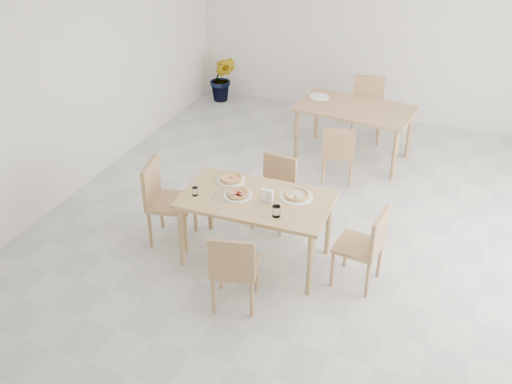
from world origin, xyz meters
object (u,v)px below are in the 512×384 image
at_px(chair_east, 367,243).
at_px(second_table, 355,113).
at_px(pizza_mushroom, 296,195).
at_px(potted_plant, 223,78).
at_px(plate_pepperoni, 238,196).
at_px(tumbler_a, 276,211).
at_px(pizza_pepperoni, 238,194).
at_px(napkin_holder, 267,196).
at_px(plate_margherita, 231,180).
at_px(pizza_margherita, 231,178).
at_px(plate_empty, 319,97).
at_px(chair_north, 276,186).
at_px(chair_west, 163,196).
at_px(main_table, 256,205).
at_px(tumbler_b, 195,191).
at_px(chair_back_s, 339,151).
at_px(chair_back_n, 368,103).
at_px(chair_south, 234,266).

distance_m(chair_east, second_table, 2.75).
distance_m(pizza_mushroom, potted_plant, 4.53).
bearing_deg(second_table, plate_pepperoni, -96.14).
distance_m(tumbler_a, potted_plant, 4.83).
xyz_separation_m(pizza_pepperoni, napkin_holder, (0.31, 0.02, 0.03)).
height_order(plate_margherita, pizza_margherita, pizza_margherita).
relative_size(pizza_margherita, plate_empty, 1.10).
distance_m(plate_margherita, tumbler_a, 0.82).
relative_size(chair_north, pizza_margherita, 2.71).
relative_size(chair_west, plate_margherita, 3.11).
bearing_deg(main_table, tumbler_b, -165.18).
bearing_deg(tumbler_a, plate_empty, 99.49).
relative_size(pizza_mushroom, chair_back_s, 0.38).
bearing_deg(plate_empty, napkin_holder, -83.22).
bearing_deg(plate_empty, chair_east, -64.23).
xyz_separation_m(chair_east, tumbler_a, (-0.84, -0.26, 0.31)).
bearing_deg(plate_pepperoni, napkin_holder, 3.44).
relative_size(tumbler_b, potted_plant, 0.11).
bearing_deg(plate_empty, chair_back_n, 46.51).
relative_size(second_table, chair_back_s, 1.95).
bearing_deg(pizza_pepperoni, chair_back_n, 81.11).
bearing_deg(chair_back_n, chair_west, -124.80).
xyz_separation_m(pizza_mushroom, tumbler_b, (-0.96, -0.34, 0.01)).
xyz_separation_m(chair_south, pizza_mushroom, (0.27, 0.95, 0.29)).
bearing_deg(chair_south, pizza_mushroom, -119.89).
bearing_deg(plate_margherita, chair_back_s, 66.34).
distance_m(chair_east, tumbler_a, 0.93).
bearing_deg(tumbler_a, tumbler_b, 176.34).
relative_size(chair_east, plate_empty, 3.12).
xyz_separation_m(chair_south, tumbler_b, (-0.69, 0.61, 0.30)).
relative_size(pizza_mushroom, napkin_holder, 2.22).
bearing_deg(chair_back_s, plate_empty, -70.77).
xyz_separation_m(chair_south, potted_plant, (-2.29, 4.67, -0.10)).
height_order(plate_pepperoni, pizza_mushroom, pizza_mushroom).
xyz_separation_m(pizza_mushroom, second_table, (-0.02, 2.49, -0.11)).
height_order(pizza_pepperoni, tumbler_a, tumbler_a).
bearing_deg(chair_east, chair_north, -114.60).
height_order(chair_south, napkin_holder, napkin_holder).
bearing_deg(chair_east, tumbler_b, -76.99).
relative_size(pizza_margherita, pizza_pepperoni, 1.04).
xyz_separation_m(chair_back_n, potted_plant, (-2.55, 0.48, -0.13)).
xyz_separation_m(chair_south, chair_north, (-0.17, 1.54, -0.02)).
bearing_deg(chair_east, plate_margherita, -91.01).
bearing_deg(pizza_pepperoni, chair_south, -69.24).
relative_size(chair_east, pizza_pepperoni, 2.95).
height_order(napkin_holder, chair_back_s, napkin_holder).
bearing_deg(main_table, pizza_mushroom, 22.15).
relative_size(tumbler_b, plate_empty, 0.31).
xyz_separation_m(chair_east, potted_plant, (-3.33, 3.86, -0.10)).
bearing_deg(potted_plant, chair_back_n, -10.63).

